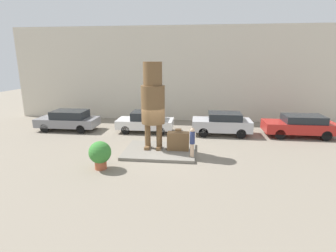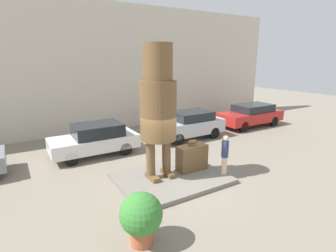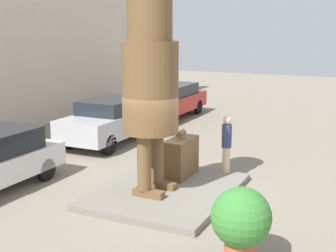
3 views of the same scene
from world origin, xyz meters
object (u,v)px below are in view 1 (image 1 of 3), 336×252
(statue_figure, at_px, (153,99))
(parked_car_white, at_px, (146,121))
(giant_suitcase, at_px, (178,141))
(planter_pot, at_px, (100,153))
(parked_car_silver, at_px, (222,123))
(parked_car_red, at_px, (300,125))
(tourist, at_px, (192,141))
(parked_car_grey, at_px, (68,120))

(statue_figure, relative_size, parked_car_white, 1.21)
(statue_figure, relative_size, giant_suitcase, 3.89)
(statue_figure, bearing_deg, planter_pot, -126.23)
(statue_figure, relative_size, parked_car_silver, 1.21)
(statue_figure, distance_m, parked_car_red, 10.45)
(giant_suitcase, bearing_deg, parked_car_red, 27.16)
(tourist, height_order, parked_car_silver, tourist)
(tourist, height_order, parked_car_white, tourist)
(planter_pot, bearing_deg, parked_car_silver, 46.89)
(statue_figure, height_order, parked_car_red, statue_figure)
(statue_figure, height_order, giant_suitcase, statue_figure)
(parked_car_white, relative_size, planter_pot, 2.94)
(planter_pot, bearing_deg, parked_car_white, 82.78)
(tourist, xyz_separation_m, parked_car_white, (-3.47, 5.16, -0.24))
(planter_pot, bearing_deg, parked_car_grey, 126.54)
(tourist, relative_size, parked_car_grey, 0.36)
(planter_pot, bearing_deg, giant_suitcase, 37.56)
(parked_car_grey, relative_size, parked_car_red, 0.95)
(tourist, bearing_deg, planter_pot, -158.37)
(tourist, height_order, parked_car_red, tourist)
(parked_car_white, bearing_deg, parked_car_red, 179.68)
(parked_car_grey, distance_m, parked_car_red, 16.49)
(giant_suitcase, distance_m, tourist, 1.33)
(parked_car_silver, relative_size, planter_pot, 2.93)
(giant_suitcase, distance_m, parked_car_red, 8.98)
(parked_car_grey, distance_m, parked_car_white, 5.84)
(parked_car_silver, bearing_deg, parked_car_red, -179.09)
(statue_figure, height_order, tourist, statue_figure)
(parked_car_white, height_order, parked_car_red, parked_car_white)
(parked_car_silver, bearing_deg, statue_figure, 42.61)
(giant_suitcase, xyz_separation_m, parked_car_red, (7.99, 4.10, 0.13))
(parked_car_silver, xyz_separation_m, planter_pot, (-6.31, -6.74, -0.05))
(giant_suitcase, xyz_separation_m, tourist, (0.81, -1.00, 0.34))
(parked_car_red, bearing_deg, statue_figure, 22.74)
(parked_car_grey, xyz_separation_m, parked_car_red, (16.49, 0.12, 0.02))
(parked_car_grey, bearing_deg, giant_suitcase, 154.91)
(parked_car_grey, distance_m, parked_car_silver, 11.27)
(tourist, distance_m, planter_pot, 4.68)
(parked_car_white, height_order, parked_car_silver, parked_car_silver)
(giant_suitcase, relative_size, parked_car_white, 0.31)
(giant_suitcase, height_order, parked_car_silver, parked_car_silver)
(statue_figure, bearing_deg, parked_car_red, 22.74)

